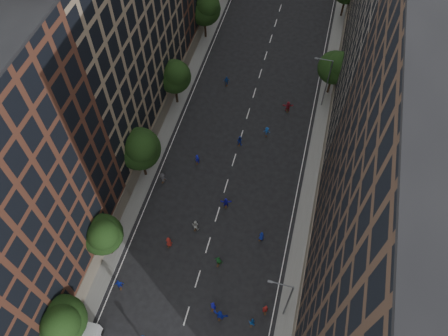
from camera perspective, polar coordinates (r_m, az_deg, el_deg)
name	(u,v)px	position (r m, az deg, el deg)	size (l,w,h in m)	color
ground	(247,116)	(67.02, 3.07, 6.80)	(240.00, 240.00, 0.00)	black
sidewalk_left	(187,69)	(74.31, -4.87, 12.81)	(4.00, 105.00, 0.15)	slate
sidewalk_right	(332,95)	(71.78, 13.94, 9.19)	(4.00, 105.00, 0.15)	slate
bldg_left_b	(90,23)	(57.54, -17.06, 17.71)	(14.00, 26.00, 34.00)	#967E62
bldg_right_a	(417,240)	(38.98, 23.91, -8.63)	(14.00, 30.00, 36.00)	#453125
bldg_right_b	(415,31)	(59.44, 23.70, 16.09)	(14.00, 28.00, 33.00)	#6B6258
tree_left_0	(61,322)	(48.77, -20.52, -18.27)	(5.20, 5.20, 8.83)	black
tree_left_1	(103,235)	(51.60, -15.58, -8.37)	(4.80, 4.80, 8.21)	black
tree_left_2	(140,148)	(56.12, -10.96, 2.56)	(5.60, 5.60, 9.45)	black
tree_left_3	(175,76)	(64.94, -6.44, 11.91)	(5.00, 5.00, 8.58)	black
tree_left_4	(205,8)	(76.38, -2.46, 20.16)	(5.40, 5.40, 9.08)	black
tree_right_a	(336,67)	(68.23, 14.41, 12.71)	(5.00, 5.00, 8.39)	black
streetlamp_near	(286,299)	(47.88, 8.16, -16.60)	(2.64, 0.22, 9.06)	#595B60
streetlamp_far	(326,81)	(66.37, 13.18, 11.01)	(2.64, 0.22, 9.06)	#595B60
skater_1	(213,306)	(51.63, -1.42, -17.57)	(0.70, 0.46, 1.93)	#1416A9
skater_2	(252,322)	(51.41, 3.66, -19.42)	(0.77, 0.60, 1.59)	blue
skater_4	(119,284)	(53.84, -13.51, -14.54)	(1.08, 0.45, 1.85)	navy
skater_5	(220,315)	(51.35, -0.51, -18.67)	(1.76, 0.56, 1.90)	#1628B8
skater_6	(169,242)	(54.92, -7.23, -9.56)	(0.87, 0.56, 1.77)	maroon
skater_7	(265,309)	(51.76, 5.40, -17.88)	(0.68, 0.45, 1.87)	maroon
skater_8	(195,225)	(55.56, -3.77, -7.48)	(0.90, 0.70, 1.85)	beige
skater_9	(163,178)	(59.70, -8.00, -1.27)	(1.08, 0.62, 1.68)	#404045
skater_10	(219,261)	(53.41, -0.69, -12.07)	(1.14, 0.47, 1.94)	#216F31
skater_11	(226,203)	(57.13, 0.25, -4.54)	(1.52, 0.48, 1.64)	#1A17BD
skater_12	(261,236)	(55.15, 4.92, -8.86)	(0.76, 0.49, 1.55)	#13279D
skater_13	(197,159)	(60.95, -3.52, 1.18)	(0.64, 0.42, 1.75)	#171BBB
skater_14	(239,141)	(62.83, 2.04, 3.57)	(0.83, 0.65, 1.71)	#122696
skater_15	(267,131)	(64.31, 5.61, 4.78)	(0.97, 0.56, 1.50)	#154CAE
skater_16	(227,81)	(70.89, 0.35, 11.29)	(0.95, 0.40, 1.63)	#1549B0
skater_17	(288,107)	(67.65, 8.34, 7.93)	(1.70, 0.54, 1.83)	#A71B2B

